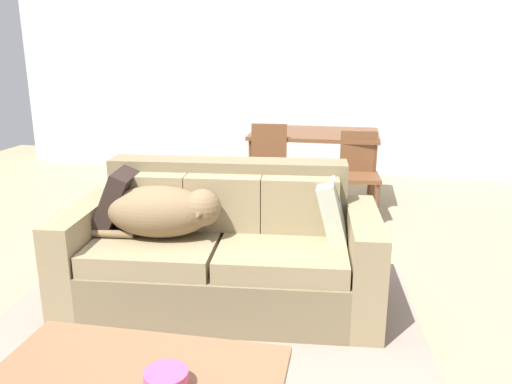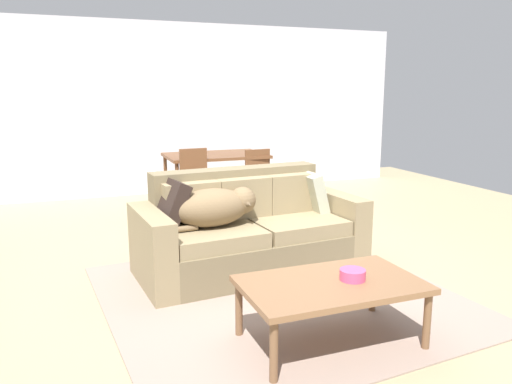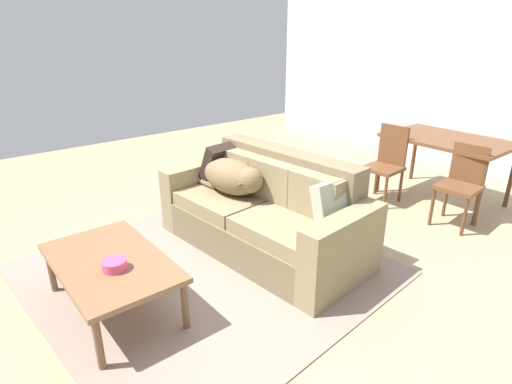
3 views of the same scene
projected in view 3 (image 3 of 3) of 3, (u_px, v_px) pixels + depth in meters
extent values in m
plane|color=tan|center=(264.00, 254.00, 3.96)|extent=(10.00, 10.00, 0.00)
cube|color=silver|center=(485.00, 77.00, 5.80)|extent=(8.00, 0.12, 2.70)
cube|color=gray|center=(207.00, 270.00, 3.69)|extent=(2.89, 2.90, 0.01)
cube|color=#756649|center=(261.00, 233.00, 3.99)|extent=(1.72, 1.06, 0.35)
cube|color=#8E7C59|center=(233.00, 197.00, 4.18)|extent=(0.87, 0.95, 0.13)
cube|color=#8E7C59|center=(295.00, 224.00, 3.63)|extent=(0.87, 0.95, 0.13)
cube|color=#756649|center=(287.00, 172.00, 4.02)|extent=(1.66, 0.38, 0.44)
cube|color=#8E7C59|center=(237.00, 168.00, 4.25)|extent=(0.52, 0.20, 0.37)
cube|color=#8E7C59|center=(273.00, 181.00, 3.91)|extent=(0.52, 0.20, 0.37)
cube|color=#8E7C59|center=(316.00, 195.00, 3.56)|extent=(0.52, 0.20, 0.37)
cube|color=#8E7C59|center=(202.00, 192.00, 4.56)|extent=(0.27, 0.93, 0.66)
cube|color=#8E7C59|center=(343.00, 254.00, 3.32)|extent=(0.27, 0.93, 0.66)
ellipsoid|color=brown|center=(231.00, 176.00, 4.07)|extent=(0.72, 0.44, 0.33)
sphere|color=brown|center=(250.00, 180.00, 3.84)|extent=(0.24, 0.24, 0.24)
cone|color=brown|center=(242.00, 184.00, 3.78)|extent=(0.12, 0.14, 0.11)
cylinder|color=brown|center=(206.00, 183.00, 4.28)|extent=(0.31, 0.08, 0.05)
cube|color=#2C211C|center=(221.00, 163.00, 4.37)|extent=(0.33, 0.47, 0.45)
cube|color=#AEB199|center=(334.00, 205.00, 3.40)|extent=(0.21, 0.39, 0.40)
cube|color=brown|center=(110.00, 262.00, 3.05)|extent=(1.17, 0.71, 0.04)
cylinder|color=brown|center=(51.00, 271.00, 3.33)|extent=(0.05, 0.05, 0.39)
cylinder|color=brown|center=(99.00, 344.00, 2.56)|extent=(0.05, 0.05, 0.39)
cylinder|color=brown|center=(124.00, 247.00, 3.69)|extent=(0.05, 0.05, 0.39)
cylinder|color=brown|center=(185.00, 306.00, 2.92)|extent=(0.05, 0.05, 0.39)
cylinder|color=#EA4C7F|center=(114.00, 265.00, 2.91)|extent=(0.17, 0.17, 0.07)
cube|color=brown|center=(448.00, 140.00, 4.96)|extent=(1.36, 0.89, 0.04)
cylinder|color=brown|center=(379.00, 165.00, 5.33)|extent=(0.05, 0.05, 0.74)
cylinder|color=brown|center=(480.00, 193.00, 4.42)|extent=(0.05, 0.05, 0.74)
cylinder|color=brown|center=(414.00, 154.00, 5.79)|extent=(0.05, 0.05, 0.74)
cylinder|color=brown|center=(511.00, 177.00, 4.88)|extent=(0.05, 0.05, 0.74)
cube|color=brown|center=(383.00, 168.00, 5.01)|extent=(0.42, 0.42, 0.04)
cube|color=brown|center=(393.00, 145.00, 5.03)|extent=(0.36, 0.06, 0.48)
cylinder|color=brown|center=(361.00, 185.00, 5.10)|extent=(0.04, 0.04, 0.40)
cylinder|color=brown|center=(385.00, 193.00, 4.87)|extent=(0.04, 0.04, 0.40)
cylinder|color=brown|center=(376.00, 179.00, 5.32)|extent=(0.04, 0.04, 0.40)
cylinder|color=brown|center=(401.00, 186.00, 5.09)|extent=(0.04, 0.04, 0.40)
cube|color=brown|center=(458.00, 187.00, 4.38)|extent=(0.43, 0.43, 0.04)
cube|color=brown|center=(469.00, 163.00, 4.41)|extent=(0.36, 0.07, 0.41)
cylinder|color=brown|center=(432.00, 207.00, 4.47)|extent=(0.04, 0.04, 0.42)
cylinder|color=brown|center=(465.00, 217.00, 4.24)|extent=(0.04, 0.04, 0.42)
cylinder|color=brown|center=(446.00, 199.00, 4.69)|extent=(0.04, 0.04, 0.42)
cylinder|color=brown|center=(477.00, 208.00, 4.46)|extent=(0.04, 0.04, 0.42)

